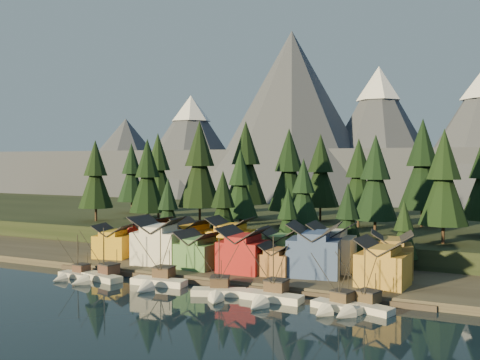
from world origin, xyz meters
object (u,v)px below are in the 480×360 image
at_px(boat_5, 334,298).
at_px(house_back_0, 150,234).
at_px(boat_4, 268,289).
at_px(boat_2, 156,275).
at_px(boat_3, 218,285).
at_px(house_back_1, 193,237).
at_px(house_front_1, 159,239).
at_px(boat_6, 358,299).
at_px(boat_0, 72,269).
at_px(boat_1, 97,270).
at_px(house_front_0, 113,240).

bearing_deg(boat_5, house_back_0, 172.26).
bearing_deg(boat_4, boat_2, -179.77).
xyz_separation_m(boat_3, house_back_0, (-31.65, 24.35, 4.16)).
bearing_deg(house_back_1, boat_2, -71.97).
distance_m(boat_4, house_back_1, 39.13).
bearing_deg(boat_4, house_back_1, 143.15).
xyz_separation_m(house_front_1, house_back_0, (-8.51, 8.94, -0.58)).
distance_m(boat_2, boat_6, 39.79).
height_order(house_front_1, house_back_0, house_front_1).
bearing_deg(boat_0, boat_1, 9.19).
xyz_separation_m(boat_1, house_back_1, (7.96, 25.01, 4.04)).
xyz_separation_m(boat_3, boat_5, (21.42, 0.00, -0.01)).
bearing_deg(boat_2, house_front_1, 117.54).
relative_size(boat_5, boat_6, 0.96).
height_order(boat_1, boat_5, boat_1).
bearing_deg(boat_2, house_front_0, 141.85).
distance_m(boat_0, boat_2, 19.86).
bearing_deg(house_back_0, boat_2, -43.75).
height_order(boat_2, boat_4, boat_4).
height_order(boat_4, house_front_1, house_front_1).
xyz_separation_m(house_front_0, house_back_1, (16.89, 8.74, 0.74)).
bearing_deg(boat_2, boat_6, -4.90).
height_order(boat_0, house_back_0, house_back_0).
bearing_deg(boat_0, boat_4, 7.49).
xyz_separation_m(boat_3, house_front_1, (-23.14, 15.41, 4.74)).
relative_size(boat_0, boat_6, 0.87).
xyz_separation_m(boat_4, house_back_0, (-41.32, 23.88, 4.00)).
xyz_separation_m(boat_2, house_back_1, (-5.49, 23.78, 4.01)).
relative_size(boat_4, house_back_1, 1.37).
bearing_deg(boat_3, boat_1, 158.50).
height_order(boat_2, house_front_1, house_front_1).
xyz_separation_m(boat_0, house_front_0, (-2.58, 16.49, 3.69)).
bearing_deg(house_back_1, boat_1, -102.63).
height_order(house_front_1, house_back_1, house_front_1).
distance_m(boat_3, house_back_1, 32.76).
relative_size(boat_3, house_front_1, 1.02).
bearing_deg(house_front_1, boat_5, -28.58).
bearing_deg(boat_0, house_back_1, 67.67).
bearing_deg(boat_4, house_front_0, 163.94).
bearing_deg(boat_2, house_back_0, 122.65).
height_order(boat_5, house_front_0, boat_5).
xyz_separation_m(boat_2, boat_3, (14.66, -1.71, -0.13)).
relative_size(boat_4, boat_5, 1.14).
distance_m(boat_1, house_back_1, 26.56).
relative_size(boat_6, house_front_1, 1.01).
height_order(boat_2, boat_5, boat_2).
bearing_deg(house_back_1, boat_5, -26.50).
bearing_deg(house_front_1, house_back_1, 63.98).
distance_m(boat_2, boat_5, 36.11).
xyz_separation_m(boat_4, house_back_1, (-29.82, 25.03, 4.00)).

